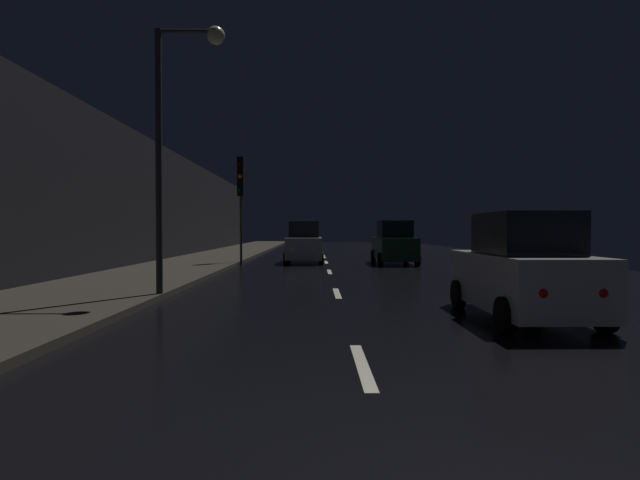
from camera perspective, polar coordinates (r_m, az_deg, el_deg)
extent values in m
cube|color=black|center=(27.94, 0.64, -2.39)|extent=(25.39, 84.00, 0.02)
cube|color=#38332B|center=(28.54, -12.52, -2.17)|extent=(4.40, 84.00, 0.15)
cube|color=black|center=(25.85, -19.83, 4.16)|extent=(0.80, 63.00, 6.20)
cube|color=beige|center=(6.63, 4.73, -13.76)|extent=(0.16, 2.20, 0.01)
cube|color=beige|center=(13.78, 1.91, -5.96)|extent=(0.16, 2.20, 0.01)
cube|color=beige|center=(20.76, 1.06, -3.56)|extent=(0.16, 2.20, 0.01)
cube|color=beige|center=(26.79, 0.69, -2.50)|extent=(0.16, 2.20, 0.01)
cube|color=beige|center=(33.51, 0.43, -1.77)|extent=(0.16, 2.20, 0.01)
cube|color=beige|center=(31.83, 0.49, -1.93)|extent=(0.16, 2.20, 0.01)
cylinder|color=#38383A|center=(25.20, -8.80, 1.06)|extent=(0.12, 0.12, 3.36)
cube|color=black|center=(25.33, -8.82, 7.02)|extent=(0.33, 0.36, 1.90)
sphere|color=black|center=(25.23, -8.91, 8.49)|extent=(0.22, 0.22, 0.22)
sphere|color=orange|center=(25.16, -8.91, 7.06)|extent=(0.22, 0.22, 0.22)
sphere|color=black|center=(25.10, -8.90, 5.62)|extent=(0.22, 0.22, 0.22)
cylinder|color=#2D2D30|center=(13.16, -17.53, 7.97)|extent=(0.16, 0.16, 6.57)
cylinder|color=#2D2D30|center=(13.75, -14.62, 21.60)|extent=(1.40, 0.10, 0.10)
sphere|color=beige|center=(13.57, -11.54, 21.44)|extent=(0.44, 0.44, 0.44)
cube|color=silver|center=(26.50, -1.78, -0.90)|extent=(1.78, 4.16, 1.09)
cube|color=black|center=(26.63, -1.77, 1.18)|extent=(1.52, 2.08, 0.83)
cylinder|color=black|center=(25.06, 0.15, -2.04)|extent=(0.22, 0.63, 0.63)
cylinder|color=black|center=(25.10, -3.84, -2.04)|extent=(0.22, 0.63, 0.63)
cylinder|color=black|center=(27.97, 0.07, -1.71)|extent=(0.22, 0.63, 0.63)
cylinder|color=black|center=(28.00, -3.50, -1.71)|extent=(0.22, 0.63, 0.63)
sphere|color=white|center=(24.45, -0.73, -1.07)|extent=(0.18, 0.18, 0.18)
sphere|color=white|center=(24.48, -3.03, -1.07)|extent=(0.18, 0.18, 0.18)
sphere|color=red|center=(28.53, -0.71, -0.75)|extent=(0.18, 0.18, 0.18)
sphere|color=red|center=(28.55, -2.68, -0.75)|extent=(0.18, 0.18, 0.18)
cube|color=#0F3819|center=(25.94, 8.27, -0.94)|extent=(1.80, 4.19, 1.10)
cube|color=black|center=(25.77, 8.32, 1.20)|extent=(1.53, 2.10, 0.84)
cylinder|color=black|center=(27.29, 5.96, -1.78)|extent=(0.22, 0.64, 0.64)
cylinder|color=black|center=(27.55, 9.61, -1.77)|extent=(0.22, 0.64, 0.64)
cylinder|color=black|center=(24.38, 6.75, -2.13)|extent=(0.22, 0.64, 0.64)
cylinder|color=black|center=(24.67, 10.81, -2.11)|extent=(0.22, 0.64, 0.64)
sphere|color=slate|center=(27.90, 6.61, -0.79)|extent=(0.18, 0.18, 0.18)
sphere|color=slate|center=(28.05, 8.62, -0.78)|extent=(0.18, 0.18, 0.18)
sphere|color=red|center=(23.83, 7.85, -1.12)|extent=(0.18, 0.18, 0.18)
sphere|color=red|center=(24.00, 10.19, -1.11)|extent=(0.18, 0.18, 0.18)
cube|color=silver|center=(10.62, 21.56, -4.23)|extent=(1.70, 3.96, 1.04)
cube|color=black|center=(10.44, 21.89, 0.70)|extent=(1.44, 1.98, 0.79)
cylinder|color=black|center=(11.70, 15.17, -5.81)|extent=(0.21, 0.60, 0.60)
cylinder|color=black|center=(12.25, 22.71, -5.54)|extent=(0.21, 0.60, 0.60)
cylinder|color=black|center=(9.09, 19.96, -7.84)|extent=(0.21, 0.60, 0.60)
cylinder|color=black|center=(9.79, 29.19, -7.27)|extent=(0.21, 0.60, 0.60)
sphere|color=slate|center=(12.29, 16.12, -3.48)|extent=(0.17, 0.17, 0.17)
sphere|color=slate|center=(12.59, 20.20, -3.39)|extent=(0.17, 0.17, 0.17)
sphere|color=red|center=(8.66, 23.55, -5.45)|extent=(0.17, 0.17, 0.17)
sphere|color=red|center=(9.08, 28.95, -5.20)|extent=(0.17, 0.17, 0.17)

